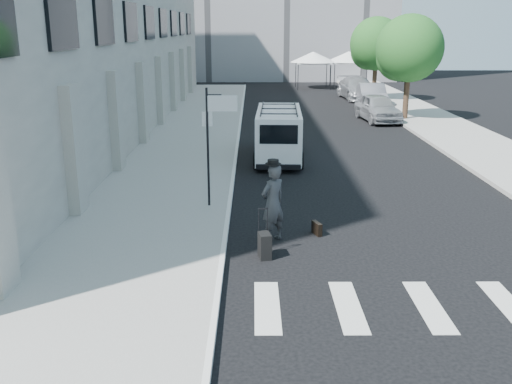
{
  "coord_description": "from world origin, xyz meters",
  "views": [
    {
      "loc": [
        -1.27,
        -13.17,
        5.32
      ],
      "look_at": [
        -1.2,
        0.65,
        1.3
      ],
      "focal_mm": 40.0,
      "sensor_mm": 36.0,
      "label": 1
    }
  ],
  "objects_px": {
    "briefcase": "(317,228)",
    "parked_car_b": "(372,95)",
    "parked_car_a": "(378,108)",
    "cargo_van": "(279,133)",
    "suitcase": "(265,245)",
    "businessman": "(273,203)",
    "parked_car_c": "(357,88)"
  },
  "relations": [
    {
      "from": "businessman",
      "to": "suitcase",
      "type": "distance_m",
      "value": 1.36
    },
    {
      "from": "briefcase",
      "to": "suitcase",
      "type": "height_order",
      "value": "suitcase"
    },
    {
      "from": "businessman",
      "to": "briefcase",
      "type": "distance_m",
      "value": 1.52
    },
    {
      "from": "briefcase",
      "to": "suitcase",
      "type": "xyz_separation_m",
      "value": [
        -1.42,
        -1.59,
        0.15
      ]
    },
    {
      "from": "briefcase",
      "to": "parked_car_b",
      "type": "bearing_deg",
      "value": 56.97
    },
    {
      "from": "cargo_van",
      "to": "parked_car_c",
      "type": "relative_size",
      "value": 0.98
    },
    {
      "from": "briefcase",
      "to": "parked_car_a",
      "type": "relative_size",
      "value": 0.1
    },
    {
      "from": "businessman",
      "to": "cargo_van",
      "type": "height_order",
      "value": "cargo_van"
    },
    {
      "from": "cargo_van",
      "to": "briefcase",
      "type": "bearing_deg",
      "value": -83.46
    },
    {
      "from": "suitcase",
      "to": "parked_car_a",
      "type": "xyz_separation_m",
      "value": [
        6.98,
        20.44,
        0.47
      ]
    },
    {
      "from": "businessman",
      "to": "parked_car_c",
      "type": "distance_m",
      "value": 30.61
    },
    {
      "from": "suitcase",
      "to": "parked_car_c",
      "type": "relative_size",
      "value": 0.21
    },
    {
      "from": "businessman",
      "to": "parked_car_b",
      "type": "distance_m",
      "value": 26.35
    },
    {
      "from": "cargo_van",
      "to": "parked_car_c",
      "type": "bearing_deg",
      "value": 73.87
    },
    {
      "from": "parked_car_b",
      "to": "parked_car_c",
      "type": "height_order",
      "value": "parked_car_c"
    },
    {
      "from": "parked_car_c",
      "to": "businessman",
      "type": "bearing_deg",
      "value": -108.54
    },
    {
      "from": "cargo_van",
      "to": "parked_car_a",
      "type": "distance_m",
      "value": 11.62
    },
    {
      "from": "suitcase",
      "to": "parked_car_a",
      "type": "height_order",
      "value": "parked_car_a"
    },
    {
      "from": "parked_car_a",
      "to": "parked_car_b",
      "type": "distance_m",
      "value": 6.0
    },
    {
      "from": "briefcase",
      "to": "cargo_van",
      "type": "bearing_deg",
      "value": 75.42
    },
    {
      "from": "cargo_van",
      "to": "parked_car_a",
      "type": "bearing_deg",
      "value": 60.29
    },
    {
      "from": "suitcase",
      "to": "parked_car_c",
      "type": "height_order",
      "value": "parked_car_c"
    },
    {
      "from": "suitcase",
      "to": "cargo_van",
      "type": "bearing_deg",
      "value": 74.99
    },
    {
      "from": "parked_car_b",
      "to": "suitcase",
      "type": "bearing_deg",
      "value": -102.42
    },
    {
      "from": "cargo_van",
      "to": "parked_car_b",
      "type": "relative_size",
      "value": 1.13
    },
    {
      "from": "briefcase",
      "to": "businessman",
      "type": "bearing_deg",
      "value": -178.59
    },
    {
      "from": "parked_car_a",
      "to": "cargo_van",
      "type": "bearing_deg",
      "value": -128.06
    },
    {
      "from": "briefcase",
      "to": "parked_car_a",
      "type": "xyz_separation_m",
      "value": [
        5.56,
        18.86,
        0.61
      ]
    },
    {
      "from": "businessman",
      "to": "cargo_van",
      "type": "xyz_separation_m",
      "value": [
        0.56,
        9.46,
        0.06
      ]
    },
    {
      "from": "briefcase",
      "to": "parked_car_b",
      "type": "height_order",
      "value": "parked_car_b"
    },
    {
      "from": "businessman",
      "to": "suitcase",
      "type": "xyz_separation_m",
      "value": [
        -0.23,
        -1.15,
        -0.7
      ]
    },
    {
      "from": "suitcase",
      "to": "cargo_van",
      "type": "relative_size",
      "value": 0.22
    }
  ]
}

